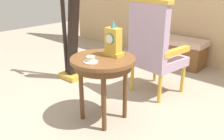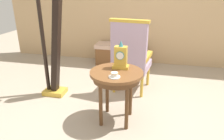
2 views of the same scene
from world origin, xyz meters
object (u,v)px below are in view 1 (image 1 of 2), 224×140
at_px(side_table, 103,66).
at_px(teacup_left, 91,60).
at_px(harp, 71,29).
at_px(armchair, 154,47).
at_px(mantel_clock, 113,42).
at_px(window_bench, 173,50).

height_order(side_table, teacup_left, teacup_left).
bearing_deg(harp, armchair, 17.72).
distance_m(mantel_clock, harp, 1.11).
height_order(side_table, window_bench, side_table).
bearing_deg(window_bench, teacup_left, -81.40).
relative_size(mantel_clock, harp, 0.19).
xyz_separation_m(armchair, harp, (-1.08, -0.34, 0.11)).
bearing_deg(mantel_clock, window_bench, 100.29).
xyz_separation_m(harp, window_bench, (0.72, 1.53, -0.48)).
distance_m(side_table, armchair, 0.81).
bearing_deg(teacup_left, window_bench, 98.60).
relative_size(side_table, mantel_clock, 1.93).
xyz_separation_m(mantel_clock, armchair, (0.02, 0.69, -0.19)).
relative_size(side_table, harp, 0.37).
height_order(teacup_left, mantel_clock, mantel_clock).
height_order(side_table, harp, harp).
relative_size(side_table, armchair, 0.57).
relative_size(side_table, teacup_left, 5.06).
relative_size(teacup_left, harp, 0.07).
bearing_deg(mantel_clock, armchair, 88.20).
bearing_deg(window_bench, armchair, -73.02).
bearing_deg(teacup_left, harp, 149.00).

